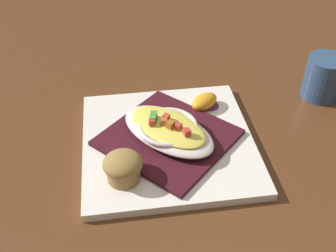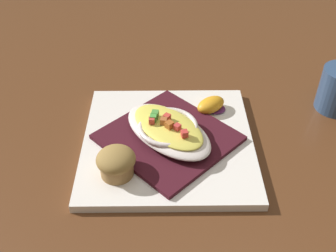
{
  "view_description": "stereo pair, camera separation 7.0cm",
  "coord_description": "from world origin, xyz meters",
  "px_view_note": "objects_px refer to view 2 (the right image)",
  "views": [
    {
      "loc": [
        0.51,
        -0.17,
        0.49
      ],
      "look_at": [
        0.0,
        0.0,
        0.05
      ],
      "focal_mm": 43.8,
      "sensor_mm": 36.0,
      "label": 1
    },
    {
      "loc": [
        0.53,
        -0.1,
        0.49
      ],
      "look_at": [
        0.0,
        0.0,
        0.05
      ],
      "focal_mm": 43.8,
      "sensor_mm": 36.0,
      "label": 2
    }
  ],
  "objects_px": {
    "gratin_dish": "(168,129)",
    "muffin": "(116,162)",
    "orange_garnish": "(211,105)",
    "square_plate": "(168,142)"
  },
  "relations": [
    {
      "from": "square_plate",
      "to": "orange_garnish",
      "type": "xyz_separation_m",
      "value": [
        -0.07,
        0.1,
        0.02
      ]
    },
    {
      "from": "square_plate",
      "to": "orange_garnish",
      "type": "distance_m",
      "value": 0.12
    },
    {
      "from": "gratin_dish",
      "to": "square_plate",
      "type": "bearing_deg",
      "value": 100.43
    },
    {
      "from": "muffin",
      "to": "orange_garnish",
      "type": "xyz_separation_m",
      "value": [
        -0.13,
        0.19,
        -0.01
      ]
    },
    {
      "from": "gratin_dish",
      "to": "orange_garnish",
      "type": "height_order",
      "value": "gratin_dish"
    },
    {
      "from": "gratin_dish",
      "to": "muffin",
      "type": "xyz_separation_m",
      "value": [
        0.07,
        -0.1,
        0.0
      ]
    },
    {
      "from": "muffin",
      "to": "gratin_dish",
      "type": "bearing_deg",
      "value": 124.55
    },
    {
      "from": "gratin_dish",
      "to": "orange_garnish",
      "type": "xyz_separation_m",
      "value": [
        -0.07,
        0.1,
        -0.01
      ]
    },
    {
      "from": "muffin",
      "to": "orange_garnish",
      "type": "distance_m",
      "value": 0.23
    },
    {
      "from": "gratin_dish",
      "to": "muffin",
      "type": "height_order",
      "value": "same"
    }
  ]
}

